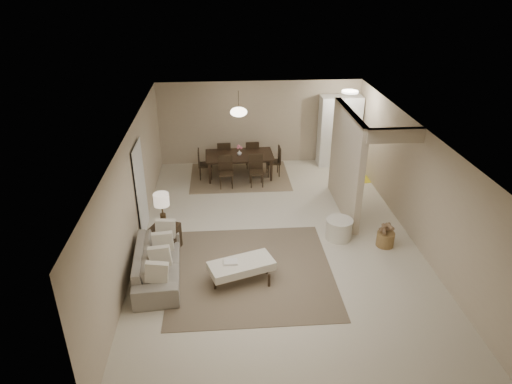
{
  "coord_description": "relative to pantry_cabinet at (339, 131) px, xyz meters",
  "views": [
    {
      "loc": [
        -1.1,
        -8.61,
        5.44
      ],
      "look_at": [
        -0.43,
        0.23,
        1.05
      ],
      "focal_mm": 32.0,
      "sensor_mm": 36.0,
      "label": 1
    }
  ],
  "objects": [
    {
      "name": "dining_chairs",
      "position": [
        -3.01,
        -0.76,
        -0.62
      ],
      "size": [
        2.34,
        1.71,
        0.87
      ],
      "color": "black",
      "rests_on": "dining_rug"
    },
    {
      "name": "sofa",
      "position": [
        -4.8,
        -5.34,
        -0.74
      ],
      "size": [
        2.16,
        0.97,
        0.62
      ],
      "primitive_type": "imported",
      "rotation": [
        0.0,
        0.0,
        1.64
      ],
      "color": "gray",
      "rests_on": "floor"
    },
    {
      "name": "floor",
      "position": [
        -2.35,
        -4.15,
        -1.05
      ],
      "size": [
        9.0,
        9.0,
        0.0
      ],
      "primitive_type": "plane",
      "color": "beige",
      "rests_on": "ground"
    },
    {
      "name": "ottoman_bench",
      "position": [
        -3.19,
        -5.64,
        -0.7
      ],
      "size": [
        1.34,
        0.92,
        0.44
      ],
      "rotation": [
        0.0,
        0.0,
        0.33
      ],
      "color": "beige",
      "rests_on": "living_rug"
    },
    {
      "name": "table_lamp",
      "position": [
        -4.75,
        -4.42,
        0.08
      ],
      "size": [
        0.32,
        0.32,
        0.76
      ],
      "color": "#41311C",
      "rests_on": "side_table"
    },
    {
      "name": "ceiling",
      "position": [
        -2.35,
        -4.15,
        1.45
      ],
      "size": [
        9.0,
        9.0,
        0.0
      ],
      "primitive_type": "plane",
      "rotation": [
        3.14,
        0.0,
        0.0
      ],
      "color": "white",
      "rests_on": "back_wall"
    },
    {
      "name": "left_wall",
      "position": [
        -5.35,
        -4.15,
        0.2
      ],
      "size": [
        0.0,
        9.0,
        9.0
      ],
      "primitive_type": "plane",
      "rotation": [
        1.57,
        0.0,
        1.57
      ],
      "color": "#BBA78D",
      "rests_on": "floor"
    },
    {
      "name": "dining_table",
      "position": [
        -3.01,
        -0.76,
        -0.72
      ],
      "size": [
        1.93,
        1.12,
        0.67
      ],
      "primitive_type": "imported",
      "rotation": [
        0.0,
        0.0,
        0.03
      ],
      "color": "black",
      "rests_on": "dining_rug"
    },
    {
      "name": "pantry_cabinet",
      "position": [
        0.0,
        0.0,
        0.0
      ],
      "size": [
        1.2,
        0.55,
        2.1
      ],
      "primitive_type": "cube",
      "color": "white",
      "rests_on": "floor"
    },
    {
      "name": "living_rug",
      "position": [
        -2.99,
        -5.34,
        -1.04
      ],
      "size": [
        3.2,
        3.2,
        0.01
      ],
      "primitive_type": "cube",
      "color": "brown",
      "rests_on": "floor"
    },
    {
      "name": "dining_rug",
      "position": [
        -3.01,
        -0.76,
        -1.04
      ],
      "size": [
        2.8,
        2.1,
        0.01
      ],
      "primitive_type": "cube",
      "color": "#766249",
      "rests_on": "floor"
    },
    {
      "name": "flush_light",
      "position": [
        -0.05,
        -0.95,
        1.41
      ],
      "size": [
        0.44,
        0.44,
        0.05
      ],
      "primitive_type": "cylinder",
      "color": "white",
      "rests_on": "ceiling"
    },
    {
      "name": "doorway",
      "position": [
        -5.32,
        -3.55,
        -0.03
      ],
      "size": [
        0.04,
        0.9,
        2.04
      ],
      "primitive_type": "cube",
      "color": "black",
      "rests_on": "floor"
    },
    {
      "name": "round_pouf",
      "position": [
        -0.97,
        -4.25,
        -0.82
      ],
      "size": [
        0.59,
        0.59,
        0.46
      ],
      "primitive_type": "cylinder",
      "color": "beige",
      "rests_on": "floor"
    },
    {
      "name": "back_wall",
      "position": [
        -2.35,
        0.35,
        0.2
      ],
      "size": [
        6.0,
        0.0,
        6.0
      ],
      "primitive_type": "plane",
      "rotation": [
        1.57,
        0.0,
        0.0
      ],
      "color": "#BBA78D",
      "rests_on": "floor"
    },
    {
      "name": "partition",
      "position": [
        -0.55,
        -2.9,
        0.2
      ],
      "size": [
        0.15,
        2.5,
        2.5
      ],
      "primitive_type": "cube",
      "color": "#BBA78D",
      "rests_on": "floor"
    },
    {
      "name": "right_wall",
      "position": [
        0.65,
        -4.15,
        0.2
      ],
      "size": [
        0.0,
        9.0,
        9.0
      ],
      "primitive_type": "plane",
      "rotation": [
        1.57,
        0.0,
        -1.57
      ],
      "color": "#BBA78D",
      "rests_on": "floor"
    },
    {
      "name": "side_table",
      "position": [
        -4.75,
        -4.42,
        -0.76
      ],
      "size": [
        0.68,
        0.68,
        0.57
      ],
      "primitive_type": "cube",
      "rotation": [
        0.0,
        0.0,
        -0.41
      ],
      "color": "black",
      "rests_on": "floor"
    },
    {
      "name": "wicker_basket",
      "position": [
        -0.03,
        -4.62,
        -0.89
      ],
      "size": [
        0.48,
        0.48,
        0.32
      ],
      "primitive_type": "cylinder",
      "rotation": [
        0.0,
        0.0,
        0.33
      ],
      "color": "brown",
      "rests_on": "floor"
    },
    {
      "name": "yellow_mat",
      "position": [
        0.31,
        -1.26,
        -1.04
      ],
      "size": [
        0.86,
        0.6,
        0.01
      ],
      "primitive_type": "cube",
      "rotation": [
        0.0,
        0.0,
        0.14
      ],
      "color": "yellow",
      "rests_on": "floor"
    },
    {
      "name": "pendant_light",
      "position": [
        -3.01,
        -0.76,
        0.87
      ],
      "size": [
        0.46,
        0.46,
        0.71
      ],
      "color": "#41311C",
      "rests_on": "ceiling"
    },
    {
      "name": "vase",
      "position": [
        -3.01,
        -0.76,
        -0.31
      ],
      "size": [
        0.17,
        0.17,
        0.14
      ],
      "primitive_type": "imported",
      "rotation": [
        0.0,
        0.0,
        -0.28
      ],
      "color": "white",
      "rests_on": "dining_table"
    }
  ]
}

